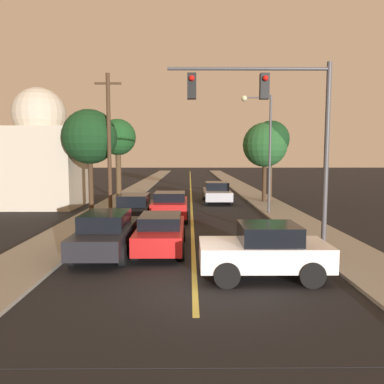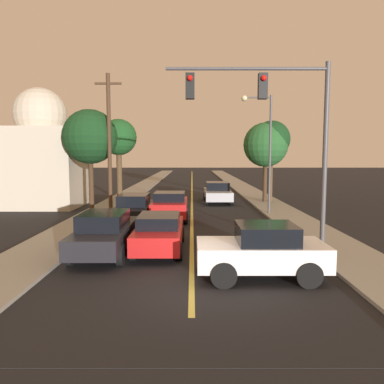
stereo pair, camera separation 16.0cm
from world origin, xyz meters
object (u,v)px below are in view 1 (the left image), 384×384
(streetlamp_right, at_px, (263,138))
(car_crossing_right, at_px, (265,250))
(car_near_lane_second, at_px, (170,206))
(utility_pole_left, at_px, (109,141))
(tree_left_far, at_px, (118,138))
(car_outer_lane_front, at_px, (107,233))
(tree_left_near, at_px, (90,137))
(tree_right_near, at_px, (271,140))
(car_far_oncoming, at_px, (217,192))
(car_outer_lane_second, at_px, (135,207))
(domed_building_left, at_px, (41,156))
(traffic_signal_mast, at_px, (277,117))
(car_near_lane_front, at_px, (161,232))
(tree_right_far, at_px, (265,145))

(streetlamp_right, bearing_deg, car_crossing_right, -100.59)
(car_near_lane_second, distance_m, utility_pole_left, 5.67)
(utility_pole_left, distance_m, tree_left_far, 7.53)
(car_outer_lane_front, height_order, tree_left_near, tree_left_near)
(car_near_lane_second, height_order, tree_right_near, tree_right_near)
(utility_pole_left, xyz_separation_m, tree_right_near, (11.08, 5.58, 0.33))
(car_outer_lane_front, height_order, car_far_oncoming, car_outer_lane_front)
(car_outer_lane_second, height_order, domed_building_left, domed_building_left)
(car_far_oncoming, height_order, streetlamp_right, streetlamp_right)
(car_crossing_right, relative_size, tree_left_far, 0.59)
(traffic_signal_mast, height_order, streetlamp_right, streetlamp_right)
(car_near_lane_front, height_order, tree_right_far, tree_right_far)
(car_crossing_right, xyz_separation_m, streetlamp_right, (2.26, 12.08, 3.88))
(traffic_signal_mast, bearing_deg, car_outer_lane_second, 131.66)
(car_near_lane_front, relative_size, car_near_lane_second, 1.12)
(traffic_signal_mast, bearing_deg, utility_pole_left, 130.72)
(car_outer_lane_front, bearing_deg, tree_left_near, 107.50)
(car_outer_lane_second, relative_size, tree_right_near, 0.80)
(car_crossing_right, bearing_deg, domed_building_left, 38.77)
(car_near_lane_front, relative_size, car_far_oncoming, 0.92)
(car_far_oncoming, distance_m, utility_pole_left, 9.93)
(tree_left_far, bearing_deg, traffic_signal_mast, -62.03)
(car_outer_lane_second, distance_m, streetlamp_right, 8.85)
(utility_pole_left, height_order, tree_right_far, utility_pole_left)
(car_far_oncoming, xyz_separation_m, traffic_signal_mast, (1.02, -15.31, 4.25))
(car_near_lane_second, height_order, car_outer_lane_front, car_near_lane_second)
(car_outer_lane_second, bearing_deg, car_far_oncoming, 58.01)
(car_near_lane_front, xyz_separation_m, car_outer_lane_second, (-1.95, 6.47, 0.04))
(car_near_lane_second, height_order, streetlamp_right, streetlamp_right)
(car_far_oncoming, bearing_deg, tree_right_near, 174.91)
(car_near_lane_second, distance_m, car_far_oncoming, 8.62)
(car_outer_lane_front, height_order, tree_right_far, tree_right_far)
(car_near_lane_second, height_order, car_crossing_right, car_crossing_right)
(car_near_lane_front, bearing_deg, car_near_lane_second, 90.00)
(car_outer_lane_second, distance_m, tree_right_near, 12.85)
(car_outer_lane_second, height_order, utility_pole_left, utility_pole_left)
(car_near_lane_second, distance_m, car_crossing_right, 10.56)
(tree_right_far, bearing_deg, car_outer_lane_second, -137.90)
(car_outer_lane_second, bearing_deg, car_crossing_right, -61.32)
(car_crossing_right, height_order, tree_left_near, tree_left_near)
(car_near_lane_second, height_order, utility_pole_left, utility_pole_left)
(tree_left_near, xyz_separation_m, tree_left_far, (0.57, 6.45, 0.21))
(car_outer_lane_second, bearing_deg, utility_pole_left, 127.81)
(car_far_oncoming, xyz_separation_m, domed_building_left, (-12.80, -1.94, 2.81))
(utility_pole_left, bearing_deg, tree_left_far, 96.69)
(car_crossing_right, distance_m, tree_left_near, 16.14)
(tree_right_far, bearing_deg, tree_left_far, 170.69)
(car_near_lane_front, relative_size, domed_building_left, 0.54)
(streetlamp_right, relative_size, tree_left_near, 1.11)
(car_near_lane_front, bearing_deg, tree_right_near, 63.23)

